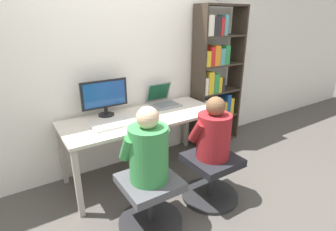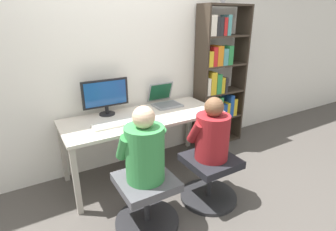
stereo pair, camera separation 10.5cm
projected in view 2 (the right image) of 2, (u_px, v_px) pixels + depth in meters
The scene contains 12 objects.
ground_plane at pixel (160, 188), 2.79m from camera, with size 14.00×14.00×0.00m, color #4C4742.
wall_back at pixel (126, 55), 2.94m from camera, with size 10.00×0.05×2.60m.
desk at pixel (144, 122), 2.84m from camera, with size 1.71×0.69×0.71m.
desktop_monitor at pixel (106, 96), 2.78m from camera, with size 0.50×0.17×0.39m.
laptop at pixel (165, 101), 3.15m from camera, with size 0.32×0.34×0.26m.
keyboard at pixel (116, 124), 2.57m from camera, with size 0.46×0.17×0.03m.
computer_mouse_by_keyboard at pixel (144, 119), 2.69m from camera, with size 0.07×0.10×0.03m.
office_chair_left at pixel (146, 199), 2.23m from camera, with size 0.56×0.56×0.46m.
office_chair_right at pixel (210, 177), 2.55m from camera, with size 0.56×0.56×0.46m.
person_at_monitor at pixel (144, 149), 2.06m from camera, with size 0.39×0.33×0.63m.
person_at_laptop at pixel (212, 133), 2.39m from camera, with size 0.38×0.31×0.59m.
bookshelf at pixel (217, 83), 3.49m from camera, with size 0.70×0.27×1.86m.
Camera 2 is at (-1.11, -2.06, 1.70)m, focal length 28.00 mm.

